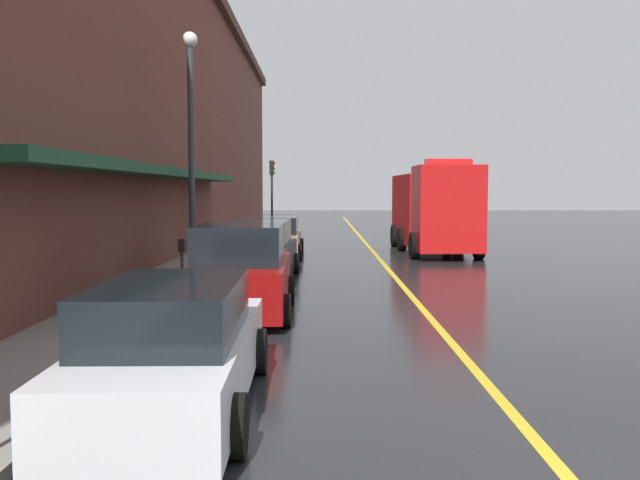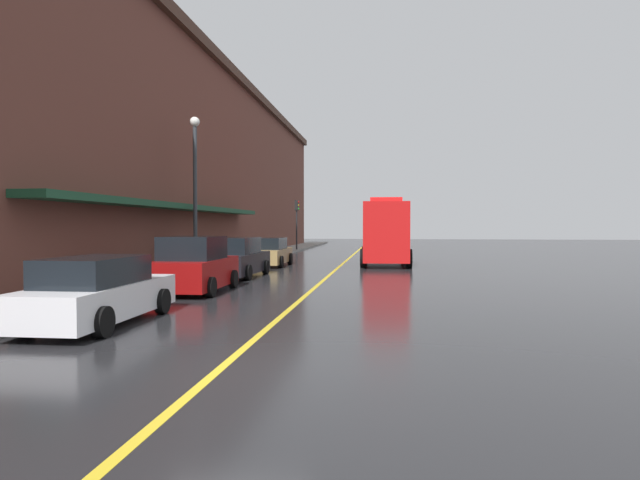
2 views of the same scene
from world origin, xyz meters
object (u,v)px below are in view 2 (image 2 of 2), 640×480
Objects in this scene: parked_car_0 at (98,292)px; street_lamp_left at (195,177)px; parked_car_3 at (270,253)px; parked_car_1 at (195,266)px; parking_meter_1 at (168,258)px; traffic_light_near at (297,215)px; fire_truck at (385,234)px; parked_car_2 at (236,258)px.

parked_car_0 is 12.50m from street_lamp_left.
street_lamp_left is at bearing 160.84° from parked_car_3.
parked_car_1 is (0.08, 5.99, 0.14)m from parked_car_0.
parking_meter_1 is (-1.49, 1.34, 0.19)m from parked_car_1.
parking_meter_1 is 0.31× the size of traffic_light_near.
parked_car_1 is 7.09m from street_lamp_left.
street_lamp_left is at bearing 97.70° from parking_meter_1.
fire_truck is (6.40, 20.07, 1.04)m from parked_car_0.
fire_truck is 5.95× the size of parking_meter_1.
street_lamp_left is (-2.08, -6.06, 3.66)m from parked_car_3.
parked_car_3 is at bearing -85.30° from traffic_light_near.
fire_truck is at bearing 58.47° from parking_meter_1.
street_lamp_left reaches higher than parked_car_1.
parked_car_1 is at bearing -177.41° from parked_car_2.
parked_car_1 is 0.93× the size of parked_car_3.
parked_car_2 is 1.11× the size of traffic_light_near.
fire_truck is 1.84× the size of traffic_light_near.
fire_truck is at bearing -62.73° from traffic_light_near.
parked_car_0 is 35.21m from traffic_light_near.
parked_car_3 is at bearing -1.13° from parked_car_0.
street_lamp_left is 1.61× the size of traffic_light_near.
parked_car_0 is 7.48m from parking_meter_1.
parked_car_0 is 1.13× the size of traffic_light_near.
street_lamp_left reaches higher than traffic_light_near.
parked_car_3 is at bearing 0.55° from parked_car_2.
traffic_light_near reaches higher than parked_car_1.
fire_truck reaches higher than parked_car_2.
parked_car_0 is at bearing -79.12° from parking_meter_1.
parked_car_3 is 3.41× the size of parking_meter_1.
traffic_light_near is at bearing 4.50° from parked_car_3.
parked_car_0 is at bearing 178.46° from parked_car_1.
parked_car_3 is 0.57× the size of fire_truck.
street_lamp_left is at bearing -91.62° from traffic_light_near.
traffic_light_near is at bearing 4.63° from parked_car_2.
fire_truck is (6.33, 14.08, 0.90)m from parked_car_1.
parked_car_0 is 0.61× the size of fire_truck.
parked_car_0 is 1.01× the size of parked_car_2.
parking_meter_1 is at bearing 162.71° from parked_car_2.
parked_car_2 reaches higher than parked_car_0.
traffic_light_near reaches higher than parked_car_0.
parked_car_2 reaches higher than parked_car_3.
parked_car_2 is 4.30m from parking_meter_1.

